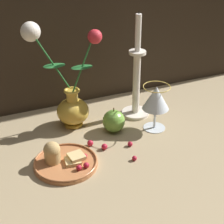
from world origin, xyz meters
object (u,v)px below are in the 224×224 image
at_px(wine_glass, 156,99).
at_px(apple_beside_vase, 114,121).
at_px(candlestick, 136,83).
at_px(vase, 69,95).
at_px(plate_with_pastries, 63,160).

bearing_deg(wine_glass, apple_beside_vase, 164.01).
bearing_deg(candlestick, wine_glass, -81.77).
distance_m(vase, wine_glass, 0.28).
height_order(plate_with_pastries, apple_beside_vase, apple_beside_vase).
relative_size(wine_glass, candlestick, 0.42).
bearing_deg(apple_beside_vase, plate_with_pastries, -151.54).
xyz_separation_m(vase, plate_with_pastries, (-0.09, -0.20, -0.10)).
relative_size(wine_glass, apple_beside_vase, 1.79).
bearing_deg(vase, apple_beside_vase, -36.94).
xyz_separation_m(vase, wine_glass, (0.25, -0.13, -0.01)).
bearing_deg(wine_glass, candlestick, 98.23).
xyz_separation_m(vase, candlestick, (0.24, -0.02, 0.01)).
relative_size(plate_with_pastries, apple_beside_vase, 2.15).
height_order(vase, candlestick, candlestick).
height_order(vase, apple_beside_vase, vase).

